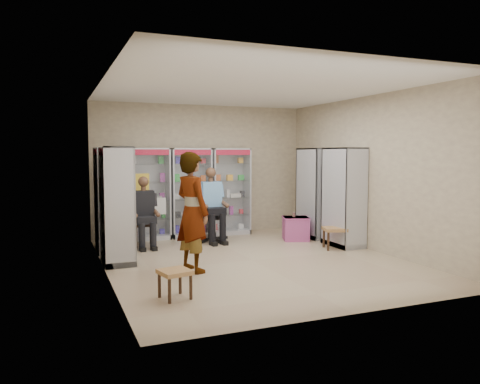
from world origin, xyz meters
name	(u,v)px	position (x,y,z in m)	size (l,w,h in m)	color
floor	(253,260)	(0.00, 0.00, 0.00)	(6.00, 6.00, 0.00)	tan
room_shell	(253,148)	(0.00, 0.00, 1.97)	(5.02, 6.02, 3.01)	#C0B28E
cabinet_back_left	(148,194)	(-1.30, 2.73, 1.00)	(0.90, 0.50, 2.00)	silver
cabinet_back_mid	(190,193)	(-0.35, 2.73, 1.00)	(0.90, 0.50, 2.00)	#A3A6AA
cabinet_back_right	(230,191)	(0.60, 2.73, 1.00)	(0.90, 0.50, 2.00)	silver
cabinet_right_far	(315,193)	(2.23, 1.60, 1.00)	(0.50, 0.90, 2.00)	#B1B4B9
cabinet_right_near	(344,197)	(2.23, 0.50, 1.00)	(0.50, 0.90, 2.00)	#A9AAB0
cabinet_left_far	(109,199)	(-2.23, 1.80, 1.00)	(0.50, 0.90, 2.00)	silver
cabinet_left_near	(117,205)	(-2.23, 0.70, 1.00)	(0.50, 0.90, 2.00)	silver
wooden_chair	(143,223)	(-1.55, 2.00, 0.47)	(0.42, 0.42, 0.94)	black
seated_customer	(144,214)	(-1.55, 1.95, 0.67)	(0.44, 0.60, 1.34)	black
office_chair	(210,214)	(-0.11, 2.04, 0.58)	(0.64, 0.64, 1.17)	black
seated_shopkeeper	(211,207)	(-0.11, 1.99, 0.74)	(0.49, 0.68, 1.49)	#73AEE4
pink_trunk	(296,229)	(1.65, 1.43, 0.25)	(0.53, 0.51, 0.51)	#9E3F74
tea_glass	(294,214)	(1.62, 1.47, 0.56)	(0.07, 0.07, 0.10)	#552A07
woven_stool_a	(334,238)	(1.90, 0.31, 0.21)	(0.43, 0.43, 0.43)	#A77946
woven_stool_b	(175,284)	(-1.81, -1.62, 0.19)	(0.38, 0.38, 0.38)	olive
standing_man	(192,212)	(-1.20, -0.35, 0.95)	(0.70, 0.46, 1.91)	gray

